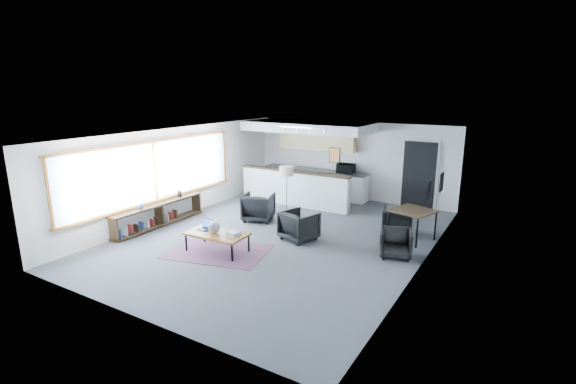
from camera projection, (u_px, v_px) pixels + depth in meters
The scene contains 21 objects.
room at pixel (281, 187), 10.32m from camera, with size 7.02×9.02×2.62m.
window at pixel (155, 173), 11.26m from camera, with size 0.10×5.95×1.66m.
console at pixel (158, 215), 11.33m from camera, with size 0.35×3.00×0.80m.
kitchenette at pixel (309, 159), 13.99m from camera, with size 4.20×1.96×2.60m.
doorway at pixel (419, 175), 12.91m from camera, with size 1.10×0.12×2.15m.
track_light at pixel (303, 129), 12.15m from camera, with size 1.60×0.07×0.15m.
wall_art_lower at pixel (429, 191), 8.87m from camera, with size 0.03×0.38×0.48m.
wall_art_upper at pixel (442, 182), 9.96m from camera, with size 0.03×0.34×0.44m.
kilim_rug at pixel (218, 251), 9.66m from camera, with size 2.55×2.03×0.01m.
coffee_table at pixel (217, 234), 9.56m from camera, with size 1.44×0.82×0.46m.
laptop at pixel (206, 226), 9.80m from camera, with size 0.34×0.28×0.23m.
ceramic_pot at pixel (214, 227), 9.51m from camera, with size 0.28×0.28×0.28m.
book_stack at pixel (233, 234), 9.37m from camera, with size 0.30×0.24×0.09m.
coaster at pixel (210, 237), 9.30m from camera, with size 0.13×0.13×0.01m.
armchair_left at pixel (258, 206), 11.86m from camera, with size 0.82×0.77×0.85m, color black.
armchair_right at pixel (299, 224), 10.34m from camera, with size 0.78×0.73×0.80m, color black.
floor_lamp at pixel (287, 173), 12.18m from camera, with size 0.45×0.45×1.47m.
dining_table at pixel (413, 213), 10.28m from camera, with size 1.15×1.15×0.77m.
dining_chair_near at pixel (396, 244), 9.31m from camera, with size 0.57×0.53×0.59m, color black.
dining_chair_far at pixel (397, 222), 10.80m from camera, with size 0.63×0.59×0.64m, color black.
microwave at pixel (346, 167), 13.84m from camera, with size 0.56×0.31×0.38m, color black.
Camera 1 is at (5.30, -8.53, 3.70)m, focal length 26.00 mm.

